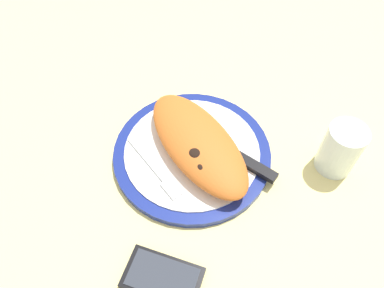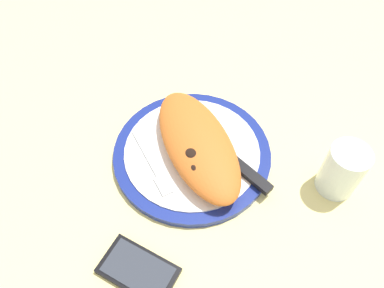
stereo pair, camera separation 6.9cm
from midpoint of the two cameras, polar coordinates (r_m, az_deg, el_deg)
ground_plane at (r=73.63cm, az=2.69°, el=-2.61°), size 150.00×150.00×3.00cm
plate at (r=71.67cm, az=2.76°, el=-1.57°), size 30.05×30.05×1.79cm
calzone at (r=68.78cm, az=3.77°, el=-0.15°), size 27.39×12.60×4.97cm
fork at (r=68.62cm, az=-3.02°, el=-3.69°), size 16.01×3.59×0.40cm
knife at (r=69.36cm, az=9.92°, el=-3.44°), size 20.46×10.10×1.20cm
smartphone at (r=62.24cm, az=-4.88°, el=-18.88°), size 13.64×13.17×1.16cm
water_glass at (r=71.38cm, az=24.38°, el=-4.17°), size 6.89×6.89×10.20cm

